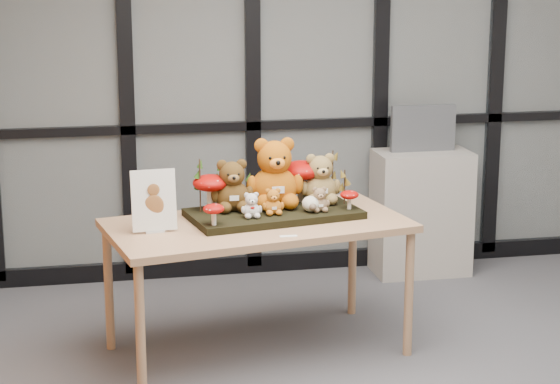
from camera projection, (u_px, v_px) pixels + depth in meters
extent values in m
plane|color=#B8B6AE|center=(316.00, 72.00, 6.96)|extent=(5.00, 0.00, 5.00)
cube|color=#2D383F|center=(317.00, 73.00, 6.93)|extent=(4.90, 0.02, 2.70)
cube|color=black|center=(316.00, 260.00, 7.25)|extent=(4.90, 0.06, 0.12)
cube|color=black|center=(317.00, 123.00, 7.01)|extent=(4.90, 0.06, 0.06)
cube|color=black|center=(126.00, 77.00, 6.69)|extent=(0.10, 0.06, 2.70)
cube|color=black|center=(253.00, 74.00, 6.84)|extent=(0.10, 0.06, 2.70)
cube|color=black|center=(381.00, 71.00, 7.01)|extent=(0.10, 0.06, 2.70)
cube|color=black|center=(496.00, 68.00, 7.17)|extent=(0.10, 0.06, 2.70)
cube|color=tan|center=(257.00, 226.00, 5.59)|extent=(1.76, 1.11, 0.04)
cylinder|color=tan|center=(140.00, 332.00, 5.08)|extent=(0.05, 0.05, 0.72)
cylinder|color=tan|center=(109.00, 289.00, 5.72)|extent=(0.05, 0.05, 0.72)
cylinder|color=tan|center=(409.00, 294.00, 5.64)|extent=(0.05, 0.05, 0.72)
cylinder|color=tan|center=(352.00, 258.00, 6.28)|extent=(0.05, 0.05, 0.72)
cube|color=black|center=(274.00, 214.00, 5.68)|extent=(1.01, 0.64, 0.04)
cube|color=silver|center=(155.00, 231.00, 5.39)|extent=(0.10, 0.07, 0.01)
cube|color=white|center=(154.00, 200.00, 5.35)|extent=(0.24, 0.07, 0.33)
ellipsoid|color=brown|center=(154.00, 205.00, 5.35)|extent=(0.10, 0.01, 0.12)
ellipsoid|color=brown|center=(154.00, 190.00, 5.33)|extent=(0.07, 0.01, 0.07)
cube|color=white|center=(288.00, 236.00, 5.31)|extent=(0.09, 0.03, 0.00)
cube|color=#9D958C|center=(421.00, 212.00, 7.07)|extent=(0.65, 0.38, 0.87)
cube|color=#4F5257|center=(423.00, 128.00, 6.95)|extent=(0.45, 0.05, 0.32)
cube|color=black|center=(424.00, 129.00, 6.93)|extent=(0.40, 0.00, 0.26)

